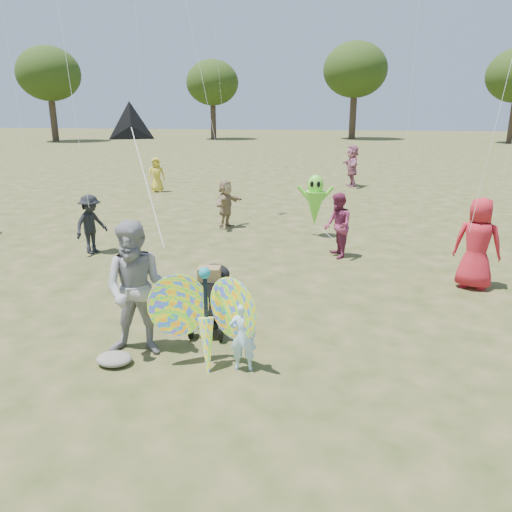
{
  "coord_description": "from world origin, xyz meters",
  "views": [
    {
      "loc": [
        1.17,
        -6.39,
        3.48
      ],
      "look_at": [
        -0.2,
        1.5,
        1.1
      ],
      "focal_mm": 35.0,
      "sensor_mm": 36.0,
      "label": 1
    }
  ],
  "objects_px": {
    "crowd_j": "(352,166)",
    "butterfly_kite": "(206,320)",
    "crowd_g": "(156,175)",
    "jogging_stroller": "(212,294)",
    "child_girl": "(243,336)",
    "adult_man": "(137,289)",
    "crowd_a": "(478,244)",
    "crowd_e": "(338,226)",
    "crowd_b": "(91,224)",
    "crowd_d": "(226,204)",
    "alien_kite": "(315,202)"
  },
  "relations": [
    {
      "from": "crowd_d",
      "to": "butterfly_kite",
      "type": "distance_m",
      "value": 8.49
    },
    {
      "from": "crowd_a",
      "to": "alien_kite",
      "type": "relative_size",
      "value": 1.05
    },
    {
      "from": "jogging_stroller",
      "to": "crowd_g",
      "type": "bearing_deg",
      "value": 107.07
    },
    {
      "from": "crowd_e",
      "to": "crowd_j",
      "type": "relative_size",
      "value": 0.83
    },
    {
      "from": "crowd_j",
      "to": "jogging_stroller",
      "type": "xyz_separation_m",
      "value": [
        -2.39,
        -16.25,
        -0.33
      ]
    },
    {
      "from": "child_girl",
      "to": "crowd_a",
      "type": "height_order",
      "value": "crowd_a"
    },
    {
      "from": "crowd_e",
      "to": "jogging_stroller",
      "type": "bearing_deg",
      "value": -39.77
    },
    {
      "from": "crowd_b",
      "to": "jogging_stroller",
      "type": "xyz_separation_m",
      "value": [
        4.08,
        -3.86,
        -0.12
      ]
    },
    {
      "from": "crowd_d",
      "to": "crowd_e",
      "type": "xyz_separation_m",
      "value": [
        3.35,
        -2.6,
        0.06
      ]
    },
    {
      "from": "butterfly_kite",
      "to": "adult_man",
      "type": "bearing_deg",
      "value": 168.09
    },
    {
      "from": "child_girl",
      "to": "crowd_b",
      "type": "xyz_separation_m",
      "value": [
        -4.83,
        5.07,
        0.23
      ]
    },
    {
      "from": "crowd_a",
      "to": "crowd_g",
      "type": "distance_m",
      "value": 14.82
    },
    {
      "from": "crowd_b",
      "to": "jogging_stroller",
      "type": "relative_size",
      "value": 1.34
    },
    {
      "from": "crowd_e",
      "to": "crowd_b",
      "type": "bearing_deg",
      "value": -100.35
    },
    {
      "from": "crowd_d",
      "to": "jogging_stroller",
      "type": "height_order",
      "value": "crowd_d"
    },
    {
      "from": "jogging_stroller",
      "to": "alien_kite",
      "type": "xyz_separation_m",
      "value": [
        1.27,
        6.49,
        0.36
      ]
    },
    {
      "from": "crowd_g",
      "to": "jogging_stroller",
      "type": "xyz_separation_m",
      "value": [
        5.9,
        -13.19,
        -0.12
      ]
    },
    {
      "from": "jogging_stroller",
      "to": "butterfly_kite",
      "type": "height_order",
      "value": "butterfly_kite"
    },
    {
      "from": "child_girl",
      "to": "crowd_d",
      "type": "bearing_deg",
      "value": -82.87
    },
    {
      "from": "crowd_b",
      "to": "alien_kite",
      "type": "xyz_separation_m",
      "value": [
        5.34,
        2.63,
        0.24
      ]
    },
    {
      "from": "crowd_b",
      "to": "jogging_stroller",
      "type": "height_order",
      "value": "crowd_b"
    },
    {
      "from": "adult_man",
      "to": "butterfly_kite",
      "type": "xyz_separation_m",
      "value": [
        1.07,
        -0.23,
        -0.29
      ]
    },
    {
      "from": "crowd_a",
      "to": "crowd_e",
      "type": "distance_m",
      "value": 3.24
    },
    {
      "from": "crowd_g",
      "to": "jogging_stroller",
      "type": "bearing_deg",
      "value": -79.88
    },
    {
      "from": "adult_man",
      "to": "alien_kite",
      "type": "distance_m",
      "value": 7.76
    },
    {
      "from": "crowd_a",
      "to": "crowd_b",
      "type": "xyz_separation_m",
      "value": [
        -8.75,
        1.04,
        -0.19
      ]
    },
    {
      "from": "child_girl",
      "to": "crowd_d",
      "type": "xyz_separation_m",
      "value": [
        -2.18,
        8.33,
        0.22
      ]
    },
    {
      "from": "child_girl",
      "to": "crowd_d",
      "type": "relative_size",
      "value": 0.69
    },
    {
      "from": "adult_man",
      "to": "butterfly_kite",
      "type": "bearing_deg",
      "value": -17.91
    },
    {
      "from": "crowd_j",
      "to": "alien_kite",
      "type": "height_order",
      "value": "crowd_j"
    },
    {
      "from": "child_girl",
      "to": "crowd_j",
      "type": "height_order",
      "value": "crowd_j"
    },
    {
      "from": "child_girl",
      "to": "crowd_e",
      "type": "height_order",
      "value": "crowd_e"
    },
    {
      "from": "child_girl",
      "to": "adult_man",
      "type": "xyz_separation_m",
      "value": [
        -1.58,
        0.23,
        0.49
      ]
    },
    {
      "from": "child_girl",
      "to": "butterfly_kite",
      "type": "xyz_separation_m",
      "value": [
        -0.51,
        0.0,
        0.2
      ]
    },
    {
      "from": "child_girl",
      "to": "crowd_e",
      "type": "xyz_separation_m",
      "value": [
        1.17,
        5.73,
        0.28
      ]
    },
    {
      "from": "crowd_b",
      "to": "crowd_j",
      "type": "height_order",
      "value": "crowd_j"
    },
    {
      "from": "crowd_a",
      "to": "alien_kite",
      "type": "height_order",
      "value": "crowd_a"
    },
    {
      "from": "crowd_d",
      "to": "crowd_e",
      "type": "bearing_deg",
      "value": -110.81
    },
    {
      "from": "crowd_a",
      "to": "butterfly_kite",
      "type": "relative_size",
      "value": 1.06
    },
    {
      "from": "crowd_b",
      "to": "crowd_d",
      "type": "distance_m",
      "value": 4.21
    },
    {
      "from": "crowd_a",
      "to": "crowd_g",
      "type": "height_order",
      "value": "crowd_a"
    },
    {
      "from": "child_girl",
      "to": "crowd_a",
      "type": "relative_size",
      "value": 0.55
    },
    {
      "from": "crowd_b",
      "to": "crowd_e",
      "type": "height_order",
      "value": "crowd_e"
    },
    {
      "from": "crowd_a",
      "to": "crowd_j",
      "type": "height_order",
      "value": "crowd_j"
    },
    {
      "from": "crowd_e",
      "to": "butterfly_kite",
      "type": "xyz_separation_m",
      "value": [
        -1.68,
        -5.73,
        -0.08
      ]
    },
    {
      "from": "child_girl",
      "to": "crowd_a",
      "type": "bearing_deg",
      "value": -141.76
    },
    {
      "from": "child_girl",
      "to": "alien_kite",
      "type": "bearing_deg",
      "value": -101.32
    },
    {
      "from": "child_girl",
      "to": "crowd_d",
      "type": "distance_m",
      "value": 8.61
    },
    {
      "from": "crowd_d",
      "to": "alien_kite",
      "type": "height_order",
      "value": "alien_kite"
    },
    {
      "from": "crowd_j",
      "to": "butterfly_kite",
      "type": "height_order",
      "value": "crowd_j"
    }
  ]
}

